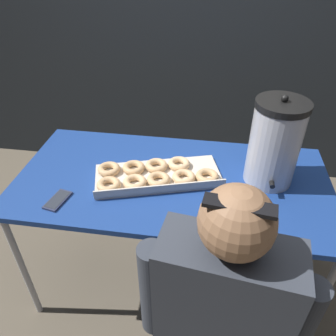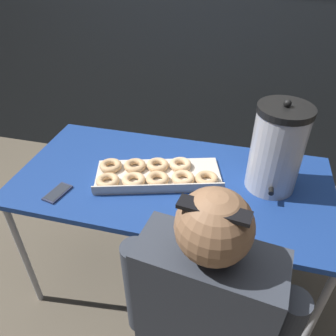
{
  "view_description": "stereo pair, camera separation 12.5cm",
  "coord_description": "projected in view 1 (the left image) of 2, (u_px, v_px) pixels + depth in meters",
  "views": [
    {
      "loc": [
        0.16,
        -1.23,
        1.74
      ],
      "look_at": [
        -0.02,
        0.0,
        0.83
      ],
      "focal_mm": 35.0,
      "sensor_mm": 36.0,
      "label": 1
    },
    {
      "loc": [
        0.29,
        -1.2,
        1.74
      ],
      "look_at": [
        -0.02,
        0.0,
        0.83
      ],
      "focal_mm": 35.0,
      "sensor_mm": 36.0,
      "label": 2
    }
  ],
  "objects": [
    {
      "name": "cell_phone",
      "position": [
        58.0,
        200.0,
        1.44
      ],
      "size": [
        0.09,
        0.14,
        0.01
      ],
      "rotation": [
        0.0,
        0.0,
        -0.21
      ],
      "color": "#2D334C",
      "rests_on": "folding_table"
    },
    {
      "name": "folding_table",
      "position": [
        172.0,
        186.0,
        1.6
      ],
      "size": [
        1.5,
        0.75,
        0.77
      ],
      "color": "navy",
      "rests_on": "ground"
    },
    {
      "name": "ground_plane",
      "position": [
        171.0,
        277.0,
        2.03
      ],
      "size": [
        12.0,
        12.0,
        0.0
      ],
      "primitive_type": "plane",
      "color": "brown"
    },
    {
      "name": "back_wall",
      "position": [
        198.0,
        1.0,
        2.24
      ],
      "size": [
        6.0,
        0.11,
        2.68
      ],
      "color": "#23282D",
      "rests_on": "ground"
    },
    {
      "name": "donut_box",
      "position": [
        155.0,
        175.0,
        1.55
      ],
      "size": [
        0.64,
        0.41,
        0.05
      ],
      "rotation": [
        0.0,
        0.0,
        0.3
      ],
      "color": "beige",
      "rests_on": "folding_table"
    },
    {
      "name": "person_seated",
      "position": [
        219.0,
        325.0,
        1.19
      ],
      "size": [
        0.59,
        0.29,
        1.21
      ],
      "rotation": [
        0.0,
        0.0,
        3.01
      ],
      "color": "#33332D",
      "rests_on": "ground"
    },
    {
      "name": "coffee_urn",
      "position": [
        275.0,
        143.0,
        1.45
      ],
      "size": [
        0.23,
        0.26,
        0.43
      ],
      "color": "#B7B7BC",
      "rests_on": "folding_table"
    }
  ]
}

